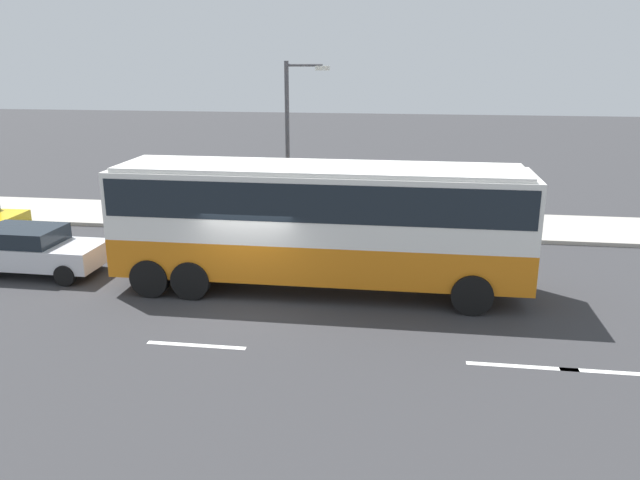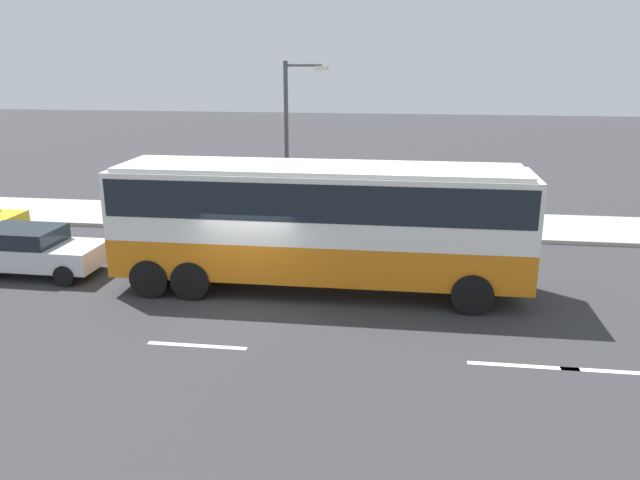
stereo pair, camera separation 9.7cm
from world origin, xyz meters
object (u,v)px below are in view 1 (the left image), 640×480
(coach_bus, at_px, (319,215))
(street_lamp, at_px, (292,135))
(pedestrian_at_crossing, at_px, (188,197))
(car_silver_hatch, at_px, (33,249))
(pedestrian_near_curb, at_px, (245,192))

(coach_bus, relative_size, street_lamp, 1.87)
(pedestrian_at_crossing, bearing_deg, car_silver_hatch, -75.64)
(pedestrian_near_curb, bearing_deg, car_silver_hatch, -169.93)
(coach_bus, distance_m, street_lamp, 6.36)
(pedestrian_at_crossing, distance_m, street_lamp, 5.12)
(car_silver_hatch, xyz_separation_m, pedestrian_near_curb, (4.65, 8.03, 0.27))
(coach_bus, bearing_deg, pedestrian_near_curb, 118.23)
(coach_bus, bearing_deg, pedestrian_at_crossing, 133.93)
(pedestrian_near_curb, distance_m, street_lamp, 4.32)
(car_silver_hatch, distance_m, pedestrian_at_crossing, 6.95)
(car_silver_hatch, distance_m, pedestrian_near_curb, 9.29)
(pedestrian_at_crossing, relative_size, street_lamp, 0.27)
(coach_bus, xyz_separation_m, pedestrian_at_crossing, (-6.21, 6.49, -1.12))
(car_silver_hatch, distance_m, street_lamp, 9.65)
(pedestrian_near_curb, relative_size, pedestrian_at_crossing, 0.93)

